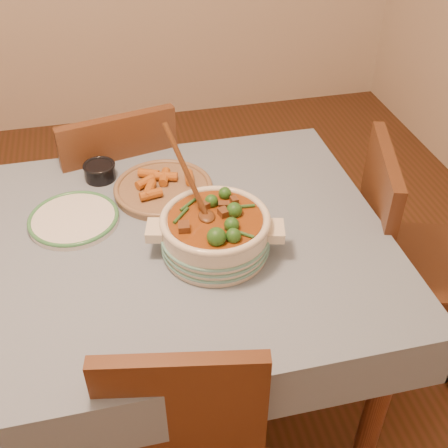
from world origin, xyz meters
name	(u,v)px	position (x,y,z in m)	size (l,w,h in m)	color
floor	(133,398)	(0.00, 0.00, 0.00)	(4.50, 4.50, 0.00)	#492C15
dining_table	(111,270)	(0.00, 0.00, 0.66)	(1.68, 1.08, 0.76)	brown
stew_casserole	(215,230)	(0.31, -0.09, 0.83)	(0.40, 0.37, 0.37)	beige
white_plate	(74,219)	(-0.09, 0.15, 0.77)	(0.34, 0.34, 0.02)	white
condiment_bowl	(100,170)	(0.00, 0.37, 0.79)	(0.13, 0.13, 0.06)	black
fried_plate	(163,187)	(0.20, 0.24, 0.78)	(0.36, 0.36, 0.05)	#907250
chair_far	(119,194)	(0.06, 0.61, 0.52)	(0.51, 0.51, 0.92)	brown
chair_right	(400,250)	(1.01, 0.04, 0.52)	(0.53, 0.53, 0.91)	brown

